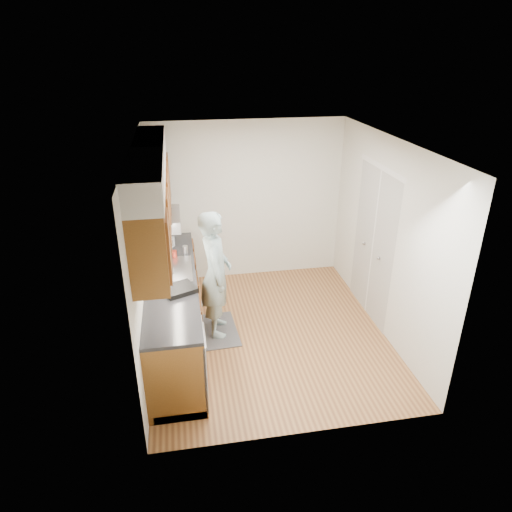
{
  "coord_description": "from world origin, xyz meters",
  "views": [
    {
      "loc": [
        -1.03,
        -4.95,
        3.49
      ],
      "look_at": [
        -0.12,
        0.25,
        1.02
      ],
      "focal_mm": 32.0,
      "sensor_mm": 36.0,
      "label": 1
    }
  ],
  "objects_px": {
    "soap_bottle_b": "(170,240)",
    "steel_can": "(185,250)",
    "person": "(215,266)",
    "soda_can": "(175,255)",
    "dish_rack": "(179,289)",
    "soap_bottle_c": "(169,242)",
    "soap_bottle_a": "(163,248)"
  },
  "relations": [
    {
      "from": "soap_bottle_c",
      "to": "steel_can",
      "type": "distance_m",
      "value": 0.35
    },
    {
      "from": "person",
      "to": "soda_can",
      "type": "bearing_deg",
      "value": 56.64
    },
    {
      "from": "person",
      "to": "soda_can",
      "type": "relative_size",
      "value": 16.9
    },
    {
      "from": "soap_bottle_c",
      "to": "steel_can",
      "type": "height_order",
      "value": "soap_bottle_c"
    },
    {
      "from": "person",
      "to": "steel_can",
      "type": "bearing_deg",
      "value": 40.78
    },
    {
      "from": "soap_bottle_b",
      "to": "soda_can",
      "type": "height_order",
      "value": "soap_bottle_b"
    },
    {
      "from": "dish_rack",
      "to": "steel_can",
      "type": "bearing_deg",
      "value": 60.47
    },
    {
      "from": "soap_bottle_a",
      "to": "steel_can",
      "type": "relative_size",
      "value": 2.39
    },
    {
      "from": "soap_bottle_b",
      "to": "steel_can",
      "type": "relative_size",
      "value": 1.66
    },
    {
      "from": "soap_bottle_b",
      "to": "steel_can",
      "type": "distance_m",
      "value": 0.36
    },
    {
      "from": "soap_bottle_c",
      "to": "dish_rack",
      "type": "xyz_separation_m",
      "value": [
        0.11,
        -1.26,
        -0.05
      ]
    },
    {
      "from": "soap_bottle_a",
      "to": "soda_can",
      "type": "relative_size",
      "value": 2.72
    },
    {
      "from": "soap_bottle_a",
      "to": "steel_can",
      "type": "distance_m",
      "value": 0.31
    },
    {
      "from": "person",
      "to": "soda_can",
      "type": "distance_m",
      "value": 0.62
    },
    {
      "from": "soap_bottle_b",
      "to": "soda_can",
      "type": "bearing_deg",
      "value": -82.08
    },
    {
      "from": "soda_can",
      "to": "dish_rack",
      "type": "bearing_deg",
      "value": -87.62
    },
    {
      "from": "steel_can",
      "to": "soap_bottle_b",
      "type": "bearing_deg",
      "value": 123.05
    },
    {
      "from": "person",
      "to": "dish_rack",
      "type": "bearing_deg",
      "value": 142.28
    },
    {
      "from": "soap_bottle_c",
      "to": "soda_can",
      "type": "height_order",
      "value": "soap_bottle_c"
    },
    {
      "from": "person",
      "to": "soap_bottle_b",
      "type": "bearing_deg",
      "value": 39.08
    },
    {
      "from": "soap_bottle_c",
      "to": "soda_can",
      "type": "xyz_separation_m",
      "value": [
        0.08,
        -0.37,
        -0.02
      ]
    },
    {
      "from": "steel_can",
      "to": "soda_can",
      "type": "bearing_deg",
      "value": -147.27
    },
    {
      "from": "soap_bottle_c",
      "to": "soda_can",
      "type": "distance_m",
      "value": 0.38
    },
    {
      "from": "soap_bottle_b",
      "to": "dish_rack",
      "type": "xyz_separation_m",
      "value": [
        0.09,
        -1.29,
        -0.08
      ]
    },
    {
      "from": "soap_bottle_c",
      "to": "soda_can",
      "type": "bearing_deg",
      "value": -78.37
    },
    {
      "from": "soda_can",
      "to": "soap_bottle_a",
      "type": "bearing_deg",
      "value": 172.86
    },
    {
      "from": "soap_bottle_b",
      "to": "steel_can",
      "type": "bearing_deg",
      "value": -56.95
    },
    {
      "from": "soda_can",
      "to": "steel_can",
      "type": "relative_size",
      "value": 0.88
    },
    {
      "from": "steel_can",
      "to": "person",
      "type": "bearing_deg",
      "value": -52.53
    },
    {
      "from": "soap_bottle_c",
      "to": "soda_can",
      "type": "relative_size",
      "value": 1.41
    },
    {
      "from": "soap_bottle_a",
      "to": "steel_can",
      "type": "xyz_separation_m",
      "value": [
        0.29,
        0.07,
        -0.09
      ]
    },
    {
      "from": "soap_bottle_b",
      "to": "soda_can",
      "type": "distance_m",
      "value": 0.4
    }
  ]
}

